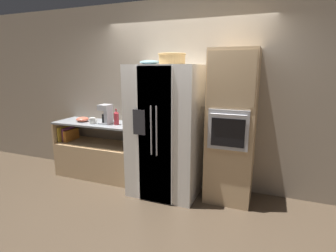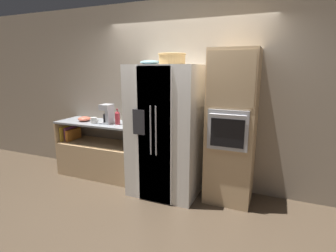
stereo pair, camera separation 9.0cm
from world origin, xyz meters
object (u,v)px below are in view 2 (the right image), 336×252
(wall_oven, at_px, (232,128))
(mixing_bowl, at_px, (84,119))
(bottle_short, at_px, (117,117))
(refrigerator, at_px, (166,131))
(coffee_maker, at_px, (108,113))
(wicker_basket, at_px, (172,58))
(bottle_tall, at_px, (111,116))
(fruit_bowl, at_px, (150,62))
(mug, at_px, (94,120))

(wall_oven, distance_m, mixing_bowl, 2.45)
(bottle_short, xyz_separation_m, mixing_bowl, (-0.67, 0.00, -0.08))
(wall_oven, height_order, bottle_short, wall_oven)
(refrigerator, relative_size, coffee_maker, 5.97)
(wicker_basket, xyz_separation_m, bottle_tall, (-1.22, 0.28, -0.90))
(bottle_tall, bearing_deg, fruit_bowl, -15.72)
(wicker_basket, xyz_separation_m, fruit_bowl, (-0.35, 0.03, -0.05))
(refrigerator, distance_m, fruit_bowl, 0.99)
(bottle_short, bearing_deg, coffee_maker, 179.56)
(refrigerator, distance_m, mug, 1.29)
(bottle_tall, bearing_deg, wall_oven, -3.24)
(wall_oven, relative_size, coffee_maker, 6.60)
(refrigerator, relative_size, bottle_tall, 8.35)
(mixing_bowl, bearing_deg, bottle_short, -0.40)
(wall_oven, relative_size, fruit_bowl, 7.43)
(bottle_short, distance_m, mug, 0.42)
(bottle_short, bearing_deg, wall_oven, 1.12)
(wall_oven, xyz_separation_m, bottle_short, (-1.78, -0.03, 0.02))
(refrigerator, distance_m, wall_oven, 0.92)
(fruit_bowl, distance_m, bottle_tall, 1.24)
(refrigerator, xyz_separation_m, mixing_bowl, (-1.54, 0.08, 0.04))
(wall_oven, relative_size, mixing_bowl, 9.88)
(refrigerator, bearing_deg, bottle_short, 174.83)
(refrigerator, relative_size, wall_oven, 0.90)
(wicker_basket, relative_size, mixing_bowl, 1.78)
(bottle_short, height_order, coffee_maker, coffee_maker)
(bottle_short, relative_size, coffee_maker, 0.81)
(wicker_basket, height_order, bottle_tall, wicker_basket)
(bottle_tall, height_order, mixing_bowl, bottle_tall)
(refrigerator, relative_size, bottle_short, 7.34)
(refrigerator, height_order, fruit_bowl, fruit_bowl)
(bottle_short, relative_size, mug, 1.88)
(fruit_bowl, height_order, mug, fruit_bowl)
(coffee_maker, bearing_deg, refrigerator, -4.36)
(bottle_tall, relative_size, mug, 1.65)
(bottle_tall, xyz_separation_m, bottle_short, (0.23, -0.15, 0.02))
(wicker_basket, relative_size, bottle_tall, 1.66)
(fruit_bowl, relative_size, bottle_short, 1.09)
(coffee_maker, bearing_deg, bottle_tall, 107.98)
(refrigerator, height_order, mug, refrigerator)
(bottle_tall, xyz_separation_m, coffee_maker, (0.05, -0.15, 0.07))
(bottle_tall, bearing_deg, mixing_bowl, -161.74)
(bottle_tall, distance_m, mixing_bowl, 0.46)
(fruit_bowl, bearing_deg, bottle_tall, 164.28)
(mug, bearing_deg, mixing_bowl, 164.13)
(refrigerator, xyz_separation_m, mug, (-1.29, 0.01, 0.05))
(refrigerator, distance_m, bottle_tall, 1.14)
(bottle_short, height_order, mixing_bowl, bottle_short)
(wicker_basket, distance_m, mug, 1.69)
(refrigerator, relative_size, fruit_bowl, 6.72)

